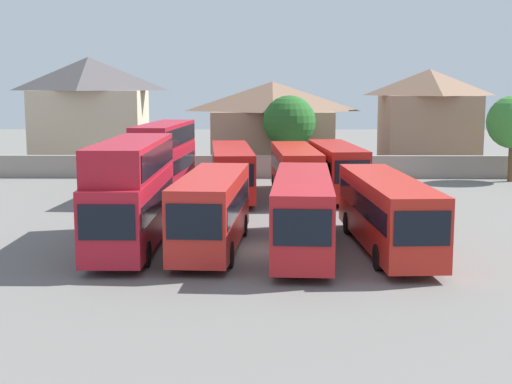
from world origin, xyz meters
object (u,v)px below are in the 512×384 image
object	(u,v)px
bus_3	(303,209)
bus_6	(232,169)
bus_1	(132,189)
house_terrace_right	(428,118)
tree_behind_wall	(289,122)
bus_4	(386,209)
bus_5	(164,155)
bus_2	(212,208)
bus_8	(337,167)
house_terrace_centre	(272,124)
bus_7	(295,169)
house_terrace_left	(90,111)

from	to	relation	value
bus_3	bus_6	xyz separation A→B (m)	(-3.89, 16.08, -0.05)
bus_1	bus_3	xyz separation A→B (m)	(7.76, -0.57, -0.84)
house_terrace_right	tree_behind_wall	bearing A→B (deg)	-159.81
house_terrace_right	bus_4	bearing A→B (deg)	-105.51
bus_5	tree_behind_wall	distance (m)	15.00
bus_2	bus_4	world-z (taller)	bus_2
bus_1	house_terrace_right	xyz separation A→B (m)	(20.65, 32.58, 1.68)
bus_1	bus_8	xyz separation A→B (m)	(10.87, 15.68, -0.82)
house_terrace_centre	house_terrace_right	world-z (taller)	house_terrace_right
bus_7	house_terrace_right	world-z (taller)	house_terrace_right
bus_7	house_terrace_left	size ratio (longest dim) A/B	1.09
bus_1	house_terrace_centre	size ratio (longest dim) A/B	0.95
bus_1	bus_4	size ratio (longest dim) A/B	0.88
bus_8	bus_3	bearing A→B (deg)	-15.48
bus_4	bus_7	distance (m)	15.93
bus_3	bus_4	world-z (taller)	bus_3
bus_1	house_terrace_left	world-z (taller)	house_terrace_left
bus_5	bus_7	bearing A→B (deg)	90.91
bus_7	house_terrace_right	distance (m)	21.40
bus_6	house_terrace_centre	size ratio (longest dim) A/B	1.09
bus_3	tree_behind_wall	size ratio (longest dim) A/B	1.79
bus_1	tree_behind_wall	distance (m)	29.16
bus_7	house_terrace_centre	world-z (taller)	house_terrace_centre
bus_7	tree_behind_wall	size ratio (longest dim) A/B	1.70
bus_3	house_terrace_left	xyz separation A→B (m)	(-17.56, 34.12, 3.08)
bus_7	house_terrace_centre	distance (m)	17.56
bus_6	house_terrace_left	distance (m)	22.85
bus_7	bus_8	distance (m)	2.78
bus_8	house_terrace_right	world-z (taller)	house_terrace_right
bus_5	bus_8	distance (m)	11.60
bus_2	house_terrace_right	world-z (taller)	house_terrace_right
bus_7	house_terrace_right	bearing A→B (deg)	140.68
bus_2	bus_8	xyz separation A→B (m)	(7.20, 15.94, 0.01)
bus_5	house_terrace_centre	world-z (taller)	house_terrace_centre
bus_2	house_terrace_centre	xyz separation A→B (m)	(3.09, 33.10, 1.96)
bus_6	bus_8	distance (m)	7.01
bus_7	house_terrace_left	distance (m)	25.66
bus_6	house_terrace_left	size ratio (longest dim) A/B	1.19
tree_behind_wall	bus_4	bearing A→B (deg)	-82.95
bus_2	bus_6	size ratio (longest dim) A/B	0.85
bus_6	bus_7	world-z (taller)	bus_6
tree_behind_wall	bus_5	bearing A→B (deg)	-126.21
house_terrace_centre	house_terrace_right	bearing A→B (deg)	-1.03
bus_2	tree_behind_wall	bearing A→B (deg)	174.87
bus_6	bus_8	bearing A→B (deg)	86.70
bus_8	house_terrace_centre	xyz separation A→B (m)	(-4.11, 17.16, 1.95)
bus_8	house_terrace_left	size ratio (longest dim) A/B	1.03
bus_3	house_terrace_centre	world-z (taller)	house_terrace_centre
bus_4	house_terrace_left	distance (m)	40.00
bus_4	bus_8	xyz separation A→B (m)	(-0.71, 15.78, 0.09)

